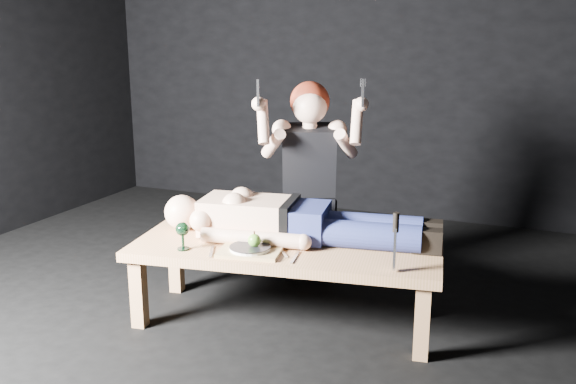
# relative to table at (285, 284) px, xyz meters

# --- Properties ---
(ground) EXTENTS (5.00, 5.00, 0.00)m
(ground) POSITION_rel_table_xyz_m (-0.27, -0.10, -0.23)
(ground) COLOR black
(ground) RESTS_ON ground
(back_wall) EXTENTS (5.00, 0.00, 5.00)m
(back_wall) POSITION_rel_table_xyz_m (-0.27, 2.40, 1.27)
(back_wall) COLOR black
(back_wall) RESTS_ON ground
(table) EXTENTS (1.80, 0.91, 0.45)m
(table) POSITION_rel_table_xyz_m (0.00, 0.00, 0.00)
(table) COLOR tan
(table) RESTS_ON ground
(lying_man) EXTENTS (1.81, 0.80, 0.27)m
(lying_man) POSITION_rel_table_xyz_m (0.03, 0.16, 0.36)
(lying_man) COLOR #DAAF92
(lying_man) RESTS_ON table
(kneeling_woman) EXTENTS (0.97, 1.02, 1.36)m
(kneeling_woman) POSITION_rel_table_xyz_m (-0.09, 0.63, 0.46)
(kneeling_woman) COLOR black
(kneeling_woman) RESTS_ON ground
(serving_tray) EXTENTS (0.37, 0.30, 0.02)m
(serving_tray) POSITION_rel_table_xyz_m (-0.13, -0.18, 0.24)
(serving_tray) COLOR tan
(serving_tray) RESTS_ON table
(plate) EXTENTS (0.26, 0.26, 0.02)m
(plate) POSITION_rel_table_xyz_m (-0.13, -0.18, 0.25)
(plate) COLOR white
(plate) RESTS_ON serving_tray
(apple) EXTENTS (0.07, 0.07, 0.07)m
(apple) POSITION_rel_table_xyz_m (-0.11, -0.17, 0.30)
(apple) COLOR #388D24
(apple) RESTS_ON plate
(goblet) EXTENTS (0.09, 0.09, 0.16)m
(goblet) POSITION_rel_table_xyz_m (-0.49, -0.27, 0.30)
(goblet) COLOR black
(goblet) RESTS_ON table
(fork_flat) EXTENTS (0.09, 0.17, 0.01)m
(fork_flat) POSITION_rel_table_xyz_m (-0.33, -0.25, 0.23)
(fork_flat) COLOR #B2B2B7
(fork_flat) RESTS_ON table
(knife_flat) EXTENTS (0.05, 0.18, 0.01)m
(knife_flat) POSITION_rel_table_xyz_m (0.12, -0.15, 0.23)
(knife_flat) COLOR #B2B2B7
(knife_flat) RESTS_ON table
(spoon_flat) EXTENTS (0.12, 0.16, 0.01)m
(spoon_flat) POSITION_rel_table_xyz_m (0.03, -0.10, 0.23)
(spoon_flat) COLOR #B2B2B7
(spoon_flat) RESTS_ON table
(carving_knife) EXTENTS (0.05, 0.05, 0.30)m
(carving_knife) POSITION_rel_table_xyz_m (0.65, -0.14, 0.38)
(carving_knife) COLOR #B2B2B7
(carving_knife) RESTS_ON table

